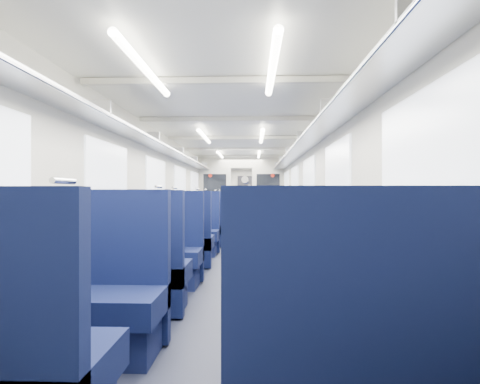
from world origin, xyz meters
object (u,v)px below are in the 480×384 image
Objects in this scene: seat_19 at (268,219)px; seat_23 at (264,213)px; seat_25 at (264,212)px; bulkhead at (241,191)px; seat_2 at (90,301)px; seat_27 at (263,210)px; seat_6 at (159,255)px; seat_14 at (205,225)px; seat_18 at (214,219)px; seat_16 at (210,221)px; seat_20 at (220,215)px; seat_17 at (269,221)px; seat_24 at (224,211)px; end_door at (245,196)px; seat_3 at (317,309)px; seat_7 at (288,256)px; seat_11 at (276,235)px; seat_21 at (265,215)px; seat_9 at (281,244)px; seat_15 at (271,225)px; seat_26 at (227,210)px; seat_5 at (299,276)px; seat_13 at (273,229)px; seat_22 at (222,213)px; seat_12 at (198,229)px; seat_8 at (177,243)px; seat_10 at (190,235)px; seat_4 at (130,274)px.

seat_19 and seat_23 have the same top height.
bulkhead is at bearing -102.94° from seat_25.
seat_2 is 1.00× the size of seat_27.
seat_6 is 1.00× the size of seat_14.
seat_16 is at bearing -90.00° from seat_18.
seat_18 is 1.00× the size of seat_23.
seat_14 is 4.23m from seat_20.
seat_17 is at bearing -90.00° from seat_27.
seat_25 is at bearing -0.39° from seat_24.
end_door reaches higher than seat_23.
seat_18 is at bearing -90.00° from seat_24.
seat_3 is 2.76m from seat_6.
seat_25 is (0.00, 5.50, 0.00)m from seat_17.
seat_20 is at bearing 118.02° from seat_17.
seat_11 is (0.00, 2.46, 0.00)m from seat_7.
seat_14 is at bearing 126.38° from seat_11.
seat_24 is at bearing 127.30° from seat_21.
seat_24 is at bearing -108.16° from end_door.
seat_11 is 4.75m from seat_18.
seat_9 is (0.83, -6.53, -0.85)m from bulkhead.
seat_19 is at bearing 90.00° from seat_15.
seat_9 is at bearing -80.72° from seat_24.
seat_3 is 1.00× the size of seat_14.
seat_2 is 14.65m from seat_26.
seat_11 is 3.36m from seat_17.
seat_16 and seat_18 have the same top height.
seat_27 is (0.00, 2.34, 0.00)m from seat_23.
seat_14 is (-1.66, 5.87, 0.00)m from seat_5.
seat_9 is at bearing -90.00° from seat_13.
seat_19 is 3.61m from seat_22.
seat_12 is 1.00× the size of seat_16.
seat_5 and seat_27 have the same top height.
end_door is 0.71× the size of bulkhead.
seat_2 and seat_21 have the same top height.
seat_8 is 1.00× the size of seat_11.
seat_16 is (-1.66, 8.15, 0.00)m from seat_3.
seat_12 and seat_18 have the same top height.
seat_7 and seat_20 have the same top height.
seat_6 is 6.91m from seat_18.
seat_21 is at bearing 90.00° from seat_5.
seat_14 is 8.01m from seat_27.
seat_2 and seat_14 have the same top height.
seat_14 is at bearing -90.00° from seat_24.
seat_13 and seat_24 have the same top height.
seat_9 and seat_14 have the same top height.
seat_15 is (0.83, -9.14, -0.62)m from end_door.
seat_7 and seat_10 have the same top height.
seat_16 is (-0.83, -7.92, -0.62)m from end_door.
seat_14 is at bearing 90.00° from seat_4.
seat_15 is at bearing -72.98° from seat_22.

